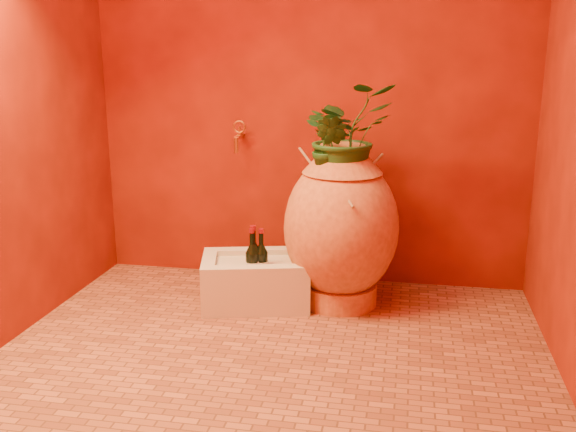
% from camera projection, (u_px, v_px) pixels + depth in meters
% --- Properties ---
extents(floor, '(2.50, 2.50, 0.00)m').
position_uv_depth(floor, '(274.00, 349.00, 2.96)').
color(floor, '#975031').
rests_on(floor, ground).
extents(wall_back, '(2.50, 0.02, 2.50)m').
position_uv_depth(wall_back, '(310.00, 66.00, 3.59)').
color(wall_back, '#591005').
rests_on(wall_back, ground).
extents(wall_left, '(0.02, 2.00, 2.50)m').
position_uv_depth(wall_left, '(0.00, 71.00, 2.87)').
color(wall_left, '#591005').
rests_on(wall_left, ground).
extents(amphora, '(0.69, 0.69, 0.87)m').
position_uv_depth(amphora, '(341.00, 226.00, 3.39)').
color(amphora, '#C77238').
rests_on(amphora, floor).
extents(stone_basin, '(0.64, 0.52, 0.27)m').
position_uv_depth(stone_basin, '(255.00, 282.00, 3.46)').
color(stone_basin, '#BCB09C').
rests_on(stone_basin, floor).
extents(wine_bottle_a, '(0.07, 0.07, 0.29)m').
position_uv_depth(wine_bottle_a, '(261.00, 264.00, 3.38)').
color(wine_bottle_a, black).
rests_on(wine_bottle_a, stone_basin).
extents(wine_bottle_b, '(0.08, 0.08, 0.31)m').
position_uv_depth(wine_bottle_b, '(254.00, 263.00, 3.37)').
color(wine_bottle_b, black).
rests_on(wine_bottle_b, stone_basin).
extents(wine_bottle_c, '(0.07, 0.07, 0.30)m').
position_uv_depth(wine_bottle_c, '(252.00, 264.00, 3.36)').
color(wine_bottle_c, black).
rests_on(wine_bottle_c, stone_basin).
extents(wall_tap, '(0.08, 0.16, 0.18)m').
position_uv_depth(wall_tap, '(239.00, 135.00, 3.68)').
color(wall_tap, '#B6782A').
rests_on(wall_tap, wall_back).
extents(plant_main, '(0.62, 0.61, 0.53)m').
position_uv_depth(plant_main, '(345.00, 135.00, 3.28)').
color(plant_main, '#18441B').
rests_on(plant_main, amphora).
extents(plant_side, '(0.24, 0.22, 0.34)m').
position_uv_depth(plant_side, '(330.00, 148.00, 3.22)').
color(plant_side, '#18441B').
rests_on(plant_side, amphora).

